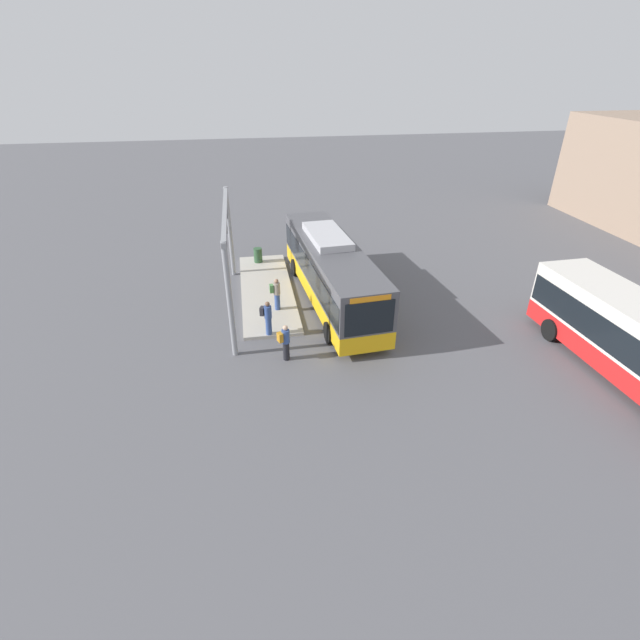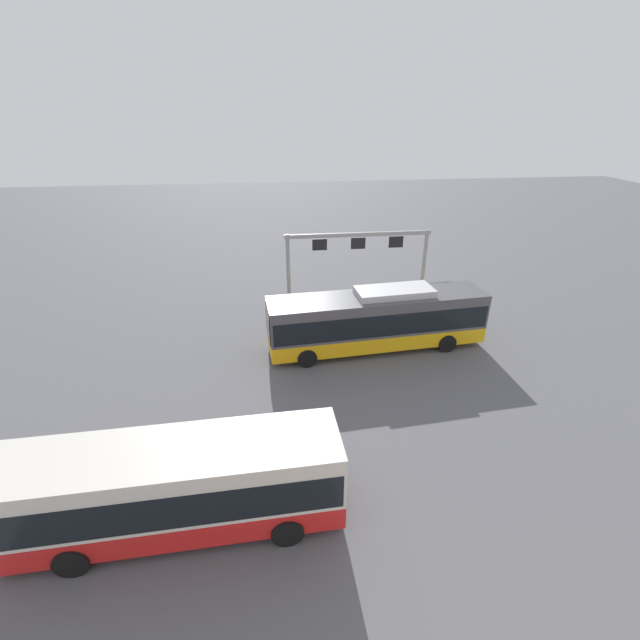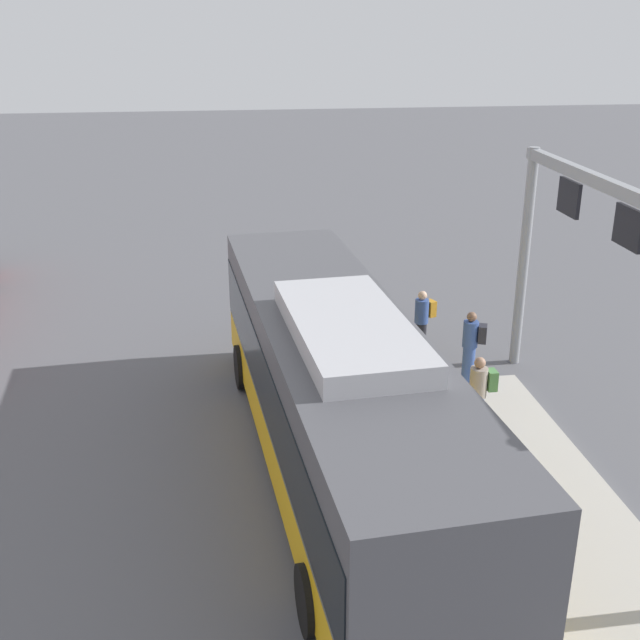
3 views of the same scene
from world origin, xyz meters
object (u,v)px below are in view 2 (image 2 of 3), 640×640
at_px(bus_background_left, 175,484).
at_px(person_boarding, 279,315).
at_px(person_waiting_near, 311,307).
at_px(person_waiting_mid, 350,309).
at_px(trash_bin, 448,306).
at_px(bus_main, 377,318).

xyz_separation_m(bus_background_left, person_boarding, (-3.61, -13.42, -0.89)).
xyz_separation_m(person_waiting_near, person_waiting_mid, (-2.37, 0.60, 0.00)).
xyz_separation_m(bus_background_left, person_waiting_near, (-5.59, -14.02, -0.73)).
distance_m(person_boarding, person_waiting_near, 2.07).
relative_size(person_boarding, trash_bin, 1.86).
distance_m(bus_main, trash_bin, 6.75).
distance_m(person_boarding, trash_bin, 10.87).
relative_size(bus_main, person_waiting_near, 7.14).
bearing_deg(bus_background_left, person_waiting_near, 66.24).
bearing_deg(bus_main, person_waiting_mid, -77.87).
bearing_deg(person_waiting_near, person_waiting_mid, 96.07).
bearing_deg(trash_bin, person_waiting_near, 0.02).
distance_m(bus_background_left, person_waiting_mid, 15.62).
distance_m(bus_background_left, person_waiting_near, 15.11).
distance_m(bus_background_left, trash_bin, 20.17).
distance_m(bus_main, person_boarding, 6.09).
bearing_deg(person_boarding, trash_bin, 72.10).
height_order(person_boarding, person_waiting_mid, person_waiting_mid).
bearing_deg(bus_main, person_waiting_near, -52.11).
xyz_separation_m(person_boarding, trash_bin, (-10.85, -0.60, -0.28)).
distance_m(person_waiting_mid, trash_bin, 6.54).
relative_size(bus_main, person_boarding, 7.14).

